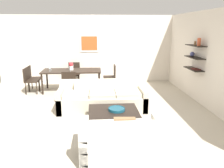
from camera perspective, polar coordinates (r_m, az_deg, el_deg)
name	(u,v)px	position (r m, az deg, el deg)	size (l,w,h in m)	color
ground_plane	(100,113)	(6.06, -3.01, -7.42)	(18.00, 18.00, 0.00)	#BCB29E
back_wall_unit	(105,50)	(9.21, -1.83, 8.72)	(8.40, 0.09, 2.70)	silver
right_wall_shelf_unit	(204,59)	(7.04, 22.31, 5.97)	(0.34, 8.20, 2.70)	silver
sofa_beige	(102,99)	(6.27, -2.57, -3.80)	(2.39, 0.90, 0.78)	beige
loveseat_white	(123,141)	(4.08, 2.86, -14.10)	(1.50, 0.90, 0.78)	silver
coffee_table	(113,119)	(5.22, 0.37, -8.78)	(1.13, 1.01, 0.38)	black
decorative_bowl	(117,109)	(5.16, 1.17, -6.37)	(0.38, 0.38, 0.06)	navy
dining_table	(72,72)	(8.13, -10.15, 3.02)	(2.06, 0.94, 0.75)	black
dining_chair_left_near	(29,79)	(8.23, -20.22, 1.21)	(0.44, 0.44, 0.88)	black
dining_chair_head	(74,72)	(9.02, -9.57, 2.96)	(0.44, 0.44, 0.88)	black
dining_chair_right_far	(112,75)	(8.35, -0.11, 2.27)	(0.44, 0.44, 0.88)	black
dining_chair_foot	(69,83)	(7.32, -10.74, 0.31)	(0.44, 0.44, 0.88)	black
dining_chair_left_far	(33,76)	(8.63, -19.48, 1.84)	(0.44, 0.44, 0.88)	black
wine_glass_head	(73,65)	(8.50, -9.94, 4.72)	(0.06, 0.06, 0.16)	silver
wine_glass_left_far	(51,67)	(8.32, -15.22, 4.22)	(0.07, 0.07, 0.16)	silver
wine_glass_foot	(70,69)	(7.69, -10.50, 3.81)	(0.06, 0.06, 0.17)	silver
wine_glass_left_near	(50,68)	(8.09, -15.52, 3.99)	(0.07, 0.07, 0.17)	silver
centerpiece_vase	(71,66)	(8.12, -10.31, 4.52)	(0.16, 0.16, 0.29)	silver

